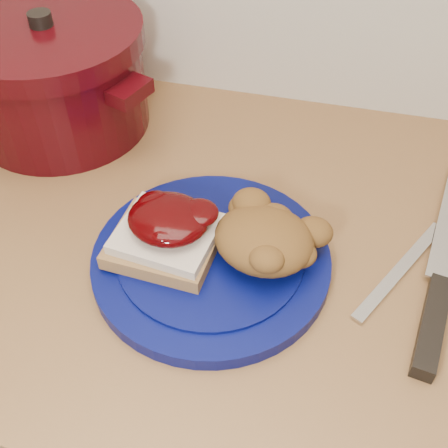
% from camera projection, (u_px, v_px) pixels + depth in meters
% --- Properties ---
extents(base_cabinet, '(4.00, 0.60, 0.86)m').
position_uv_depth(base_cabinet, '(231.00, 410.00, 1.01)').
color(base_cabinet, beige).
rests_on(base_cabinet, floor).
extents(plate, '(0.31, 0.31, 0.02)m').
position_uv_depth(plate, '(211.00, 260.00, 0.63)').
color(plate, '#050B4C').
rests_on(plate, wood_countertop).
extents(sandwich, '(0.12, 0.11, 0.06)m').
position_uv_depth(sandwich, '(166.00, 232.00, 0.61)').
color(sandwich, olive).
rests_on(sandwich, plate).
extents(stuffing_mound, '(0.12, 0.11, 0.05)m').
position_uv_depth(stuffing_mound, '(264.00, 240.00, 0.60)').
color(stuffing_mound, brown).
rests_on(stuffing_mound, plate).
extents(chef_knife, '(0.08, 0.33, 0.02)m').
position_uv_depth(chef_knife, '(439.00, 293.00, 0.60)').
color(chef_knife, black).
rests_on(chef_knife, wood_countertop).
extents(butter_knife, '(0.10, 0.17, 0.00)m').
position_uv_depth(butter_knife, '(400.00, 269.00, 0.63)').
color(butter_knife, silver).
rests_on(butter_knife, wood_countertop).
extents(dutch_oven, '(0.33, 0.33, 0.17)m').
position_uv_depth(dutch_oven, '(54.00, 76.00, 0.77)').
color(dutch_oven, '#340509').
rests_on(dutch_oven, wood_countertop).
extents(pepper_grinder, '(0.06, 0.06, 0.12)m').
position_uv_depth(pepper_grinder, '(51.00, 74.00, 0.81)').
color(pepper_grinder, black).
rests_on(pepper_grinder, wood_countertop).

